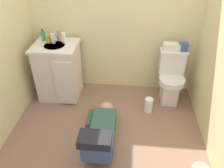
{
  "coord_description": "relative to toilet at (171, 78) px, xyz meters",
  "views": [
    {
      "loc": [
        0.26,
        -1.99,
        2.07
      ],
      "look_at": [
        0.04,
        0.36,
        0.45
      ],
      "focal_mm": 35.71,
      "sensor_mm": 36.0,
      "label": 1
    }
  ],
  "objects": [
    {
      "name": "bottle_clear",
      "position": [
        -1.63,
        0.02,
        0.52
      ],
      "size": [
        0.06,
        0.06,
        0.13
      ],
      "primitive_type": "cylinder",
      "color": "silver",
      "rests_on": "vanity_cabinet"
    },
    {
      "name": "faucet",
      "position": [
        -1.6,
        0.1,
        0.5
      ],
      "size": [
        0.02,
        0.02,
        0.1
      ],
      "primitive_type": "cylinder",
      "color": "silver",
      "rests_on": "vanity_cabinet"
    },
    {
      "name": "bottle_white",
      "position": [
        -1.49,
        0.03,
        0.52
      ],
      "size": [
        0.05,
        0.05,
        0.14
      ],
      "primitive_type": "cylinder",
      "color": "white",
      "rests_on": "vanity_cabinet"
    },
    {
      "name": "bottle_amber",
      "position": [
        -1.7,
        0.02,
        0.51
      ],
      "size": [
        0.06,
        0.06,
        0.11
      ],
      "primitive_type": "cylinder",
      "color": "gold",
      "rests_on": "vanity_cabinet"
    },
    {
      "name": "bottle_pink",
      "position": [
        -1.58,
        0.11,
        0.53
      ],
      "size": [
        0.04,
        0.04,
        0.16
      ],
      "primitive_type": "cylinder",
      "color": "pink",
      "rests_on": "vanity_cabinet"
    },
    {
      "name": "toilet",
      "position": [
        0.0,
        0.0,
        0.0
      ],
      "size": [
        0.36,
        0.46,
        0.75
      ],
      "color": "silver",
      "rests_on": "ground_plane"
    },
    {
      "name": "vanity_cabinet",
      "position": [
        -1.6,
        -0.04,
        0.05
      ],
      "size": [
        0.6,
        0.53,
        0.82
      ],
      "color": "beige",
      "rests_on": "ground_plane"
    },
    {
      "name": "tissue_box",
      "position": [
        -0.05,
        0.09,
        0.43
      ],
      "size": [
        0.22,
        0.11,
        0.1
      ],
      "primitive_type": "cube",
      "color": "silver",
      "rests_on": "toilet"
    },
    {
      "name": "wall_back",
      "position": [
        -0.84,
        0.32,
        0.83
      ],
      "size": [
        2.52,
        0.08,
        2.4
      ],
      "primitive_type": "cube",
      "color": "beige",
      "rests_on": "ground_plane"
    },
    {
      "name": "paper_towel_roll",
      "position": [
        -0.3,
        -0.32,
        -0.26
      ],
      "size": [
        0.11,
        0.11,
        0.21
      ],
      "primitive_type": "cylinder",
      "color": "white",
      "rests_on": "ground_plane"
    },
    {
      "name": "person_plumber",
      "position": [
        -0.87,
        -0.95,
        -0.19
      ],
      "size": [
        0.39,
        1.06,
        0.52
      ],
      "color": "#33594C",
      "rests_on": "ground_plane"
    },
    {
      "name": "ground_plane",
      "position": [
        -0.84,
        -0.71,
        -0.39
      ],
      "size": [
        2.86,
        2.97,
        0.04
      ],
      "primitive_type": "cube",
      "color": "#8A6650"
    },
    {
      "name": "soap_dispenser",
      "position": [
        -1.79,
        0.08,
        0.52
      ],
      "size": [
        0.06,
        0.06,
        0.17
      ],
      "color": "#349E59",
      "rests_on": "vanity_cabinet"
    },
    {
      "name": "toiletry_bag",
      "position": [
        0.1,
        0.09,
        0.44
      ],
      "size": [
        0.12,
        0.09,
        0.11
      ],
      "primitive_type": "cube",
      "color": "#33598C",
      "rests_on": "toilet"
    }
  ]
}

